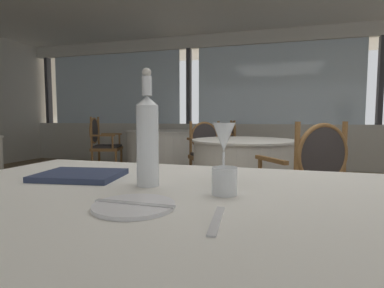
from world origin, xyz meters
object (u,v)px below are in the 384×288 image
(wine_glass, at_px, (224,139))
(dining_chair_2_0, at_px, (309,177))
(water_bottle, at_px, (148,138))
(dining_chair_2_1, at_px, (208,150))
(side_plate, at_px, (134,206))
(water_tumbler, at_px, (225,181))
(dining_chair_3_0, at_px, (226,142))
(dining_chair_3_1, at_px, (102,141))
(menu_book, at_px, (80,175))

(wine_glass, xyz_separation_m, dining_chair_2_0, (0.40, 1.28, -0.35))
(water_bottle, distance_m, dining_chair_2_1, 3.03)
(dining_chair_2_0, bearing_deg, side_plate, 126.11)
(wine_glass, relative_size, water_tumbler, 2.57)
(dining_chair_2_0, bearing_deg, wine_glass, 127.26)
(dining_chair_3_0, height_order, dining_chair_3_1, dining_chair_3_1)
(water_bottle, xyz_separation_m, dining_chair_2_0, (0.62, 1.42, -0.36))
(dining_chair_2_1, bearing_deg, dining_chair_3_1, -144.98)
(dining_chair_3_0, distance_m, dining_chair_3_1, 2.17)
(side_plate, xyz_separation_m, menu_book, (-0.35, 0.28, 0.01))
(side_plate, relative_size, dining_chair_2_0, 0.21)
(water_bottle, xyz_separation_m, dining_chair_3_0, (-0.48, 4.32, -0.35))
(wine_glass, height_order, menu_book, wine_glass)
(dining_chair_2_0, bearing_deg, dining_chair_3_1, 18.81)
(wine_glass, relative_size, dining_chair_3_1, 0.20)
(wine_glass, xyz_separation_m, water_tumbler, (0.04, -0.18, -0.11))
(wine_glass, distance_m, dining_chair_3_1, 4.53)
(water_tumbler, height_order, dining_chair_3_0, dining_chair_3_0)
(water_tumbler, distance_m, menu_book, 0.55)
(wine_glass, distance_m, dining_chair_2_1, 2.93)
(dining_chair_2_0, xyz_separation_m, dining_chair_3_0, (-1.10, 2.91, 0.01))
(menu_book, height_order, dining_chair_3_1, dining_chair_3_1)
(wine_glass, distance_m, dining_chair_2_0, 1.38)
(wine_glass, bearing_deg, dining_chair_2_1, 103.97)
(water_bottle, relative_size, wine_glass, 1.85)
(menu_book, relative_size, dining_chair_3_0, 0.31)
(dining_chair_2_0, distance_m, dining_chair_3_0, 3.11)
(dining_chair_3_1, bearing_deg, side_plate, -73.00)
(side_plate, distance_m, dining_chair_3_0, 4.59)
(side_plate, bearing_deg, water_tumbler, 44.72)
(wine_glass, height_order, dining_chair_3_1, dining_chair_3_1)
(side_plate, relative_size, dining_chair_2_1, 0.21)
(dining_chair_2_1, xyz_separation_m, dining_chair_3_0, (0.00, 1.36, 0.00))
(water_bottle, bearing_deg, water_tumbler, -9.85)
(menu_book, bearing_deg, wine_glass, 2.30)
(water_tumbler, distance_m, dining_chair_2_1, 3.11)
(wine_glass, xyz_separation_m, dining_chair_3_1, (-2.77, 3.56, -0.32))
(side_plate, relative_size, dining_chair_3_0, 0.21)
(water_tumbler, bearing_deg, side_plate, -135.28)
(side_plate, xyz_separation_m, wine_glass, (0.15, 0.37, 0.14))
(dining_chair_2_1, bearing_deg, menu_book, -31.54)
(dining_chair_3_0, xyz_separation_m, dining_chair_3_1, (-2.07, -0.62, 0.02))
(dining_chair_3_0, bearing_deg, water_bottle, 79.65)
(water_bottle, height_order, dining_chair_3_0, water_bottle)
(water_bottle, distance_m, water_tumbler, 0.28)
(wine_glass, relative_size, menu_book, 0.70)
(side_plate, bearing_deg, dining_chair_3_0, 96.85)
(water_tumbler, relative_size, dining_chair_3_0, 0.08)
(menu_book, relative_size, dining_chair_2_0, 0.30)
(side_plate, height_order, wine_glass, wine_glass)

